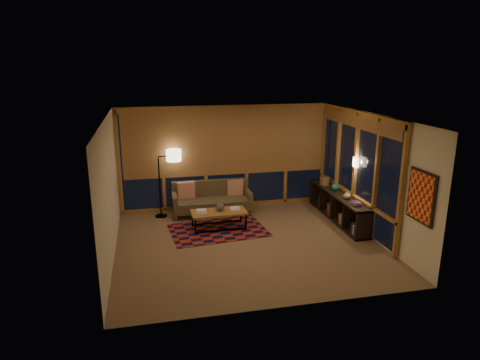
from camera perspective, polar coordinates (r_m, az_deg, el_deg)
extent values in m
cube|color=brown|center=(9.24, 1.04, -8.48)|extent=(5.50, 5.00, 0.01)
cube|color=white|center=(8.50, 1.13, 8.38)|extent=(5.50, 5.00, 0.01)
cube|color=#F2E9C9|center=(11.14, -1.92, 3.06)|extent=(5.50, 0.01, 2.70)
cube|color=#F2E9C9|center=(6.50, 6.26, -6.36)|extent=(5.50, 0.01, 2.70)
cube|color=#F2E9C9|center=(8.58, -17.08, -1.48)|extent=(0.01, 5.00, 2.70)
cube|color=#F2E9C9|center=(9.77, 16.98, 0.57)|extent=(0.01, 5.00, 2.70)
cube|color=#AA2A16|center=(9.92, -2.95, -6.70)|extent=(2.28, 1.64, 0.01)
sphere|color=black|center=(9.89, -2.67, -3.58)|extent=(0.25, 0.25, 0.19)
cylinder|color=olive|center=(11.30, 11.24, -0.10)|extent=(0.26, 0.26, 0.19)
sphere|color=#156666|center=(10.81, 12.54, -0.95)|extent=(0.18, 0.18, 0.17)
imported|color=tan|center=(10.23, 14.10, -1.95)|extent=(0.18, 0.18, 0.19)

